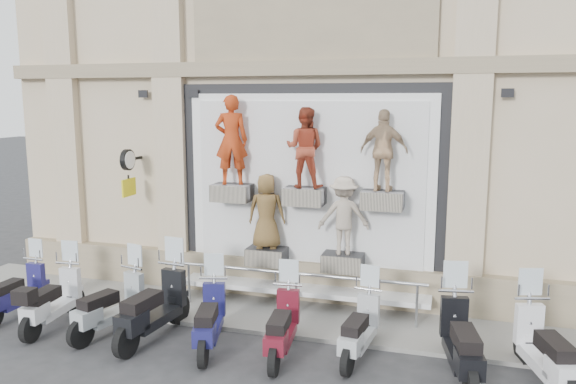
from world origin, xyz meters
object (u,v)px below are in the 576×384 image
object	(u,v)px
clock_sign_bracket	(128,167)
scooter_g	(360,317)
scooter_d	(153,293)
scooter_f	(282,314)
scooter_b	(52,288)
scooter_e	(209,306)
scooter_h	(462,327)
scooter_a	(16,281)
guard_rail	(296,295)
scooter_c	(110,293)
scooter_i	(546,335)

from	to	relation	value
clock_sign_bracket	scooter_g	distance (m)	6.05
scooter_d	scooter_f	world-z (taller)	scooter_d
clock_sign_bracket	scooter_b	xyz separation A→B (m)	(-0.33, -2.20, -2.04)
scooter_e	scooter_h	distance (m)	4.11
scooter_e	scooter_a	bearing A→B (deg)	160.99
scooter_f	guard_rail	bearing A→B (deg)	91.65
scooter_d	scooter_h	distance (m)	5.21
scooter_c	scooter_h	bearing A→B (deg)	14.84
clock_sign_bracket	scooter_f	bearing A→B (deg)	-27.54
guard_rail	scooter_i	distance (m)	4.53
scooter_e	scooter_g	world-z (taller)	scooter_e
scooter_f	scooter_g	world-z (taller)	scooter_f
scooter_d	scooter_e	bearing A→B (deg)	3.24
scooter_d	scooter_i	xyz separation A→B (m)	(6.40, 0.16, -0.04)
clock_sign_bracket	scooter_h	xyz separation A→B (m)	(6.96, -2.09, -1.97)
guard_rail	scooter_e	world-z (taller)	scooter_e
guard_rail	scooter_f	world-z (taller)	scooter_f
scooter_g	guard_rail	bearing A→B (deg)	143.51
scooter_e	scooter_h	size ratio (longest dim) A/B	0.91
guard_rail	scooter_c	bearing A→B (deg)	-150.91
scooter_h	scooter_i	xyz separation A→B (m)	(1.19, 0.09, -0.02)
scooter_b	scooter_h	distance (m)	7.30
scooter_c	scooter_f	xyz separation A→B (m)	(3.25, -0.00, -0.02)
scooter_f	scooter_h	bearing A→B (deg)	-4.85
scooter_i	scooter_c	bearing A→B (deg)	165.08
scooter_c	scooter_d	xyz separation A→B (m)	(0.87, -0.01, 0.09)
scooter_h	scooter_i	distance (m)	1.19
scooter_d	scooter_h	xyz separation A→B (m)	(5.21, 0.07, -0.02)
clock_sign_bracket	scooter_b	bearing A→B (deg)	-98.61
scooter_c	scooter_b	bearing A→B (deg)	-163.21
scooter_c	scooter_g	world-z (taller)	scooter_c
clock_sign_bracket	scooter_c	size ratio (longest dim) A/B	0.54
scooter_f	scooter_g	size ratio (longest dim) A/B	1.04
clock_sign_bracket	scooter_d	world-z (taller)	clock_sign_bracket
scooter_a	scooter_h	size ratio (longest dim) A/B	0.86
clock_sign_bracket	scooter_h	size ratio (longest dim) A/B	0.50
guard_rail	scooter_g	xyz separation A→B (m)	(1.47, -1.39, 0.25)
scooter_c	scooter_i	xyz separation A→B (m)	(7.28, 0.15, 0.04)
scooter_b	scooter_d	distance (m)	2.09
scooter_c	scooter_d	bearing A→B (deg)	13.45
scooter_b	scooter_c	bearing A→B (deg)	-1.65
clock_sign_bracket	scooter_f	size ratio (longest dim) A/B	0.55
scooter_c	scooter_i	distance (m)	7.28
scooter_d	scooter_h	world-z (taller)	scooter_d
scooter_e	clock_sign_bracket	bearing A→B (deg)	126.81
scooter_h	scooter_g	bearing A→B (deg)	161.04
scooter_a	scooter_e	size ratio (longest dim) A/B	0.94
guard_rail	scooter_a	distance (m)	5.50
scooter_a	scooter_d	world-z (taller)	scooter_d
scooter_e	scooter_i	xyz separation A→B (m)	(5.30, 0.22, 0.05)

